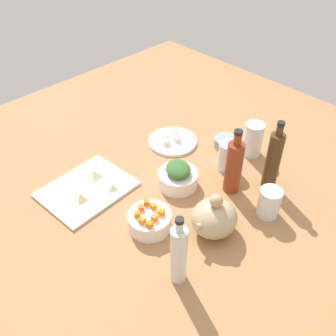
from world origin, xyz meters
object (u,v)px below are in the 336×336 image
object	(u,v)px
bowl_greens	(177,180)
drinking_glass_1	(269,203)
bottle_1	(234,166)
drinking_glass_0	(227,156)
teapot	(214,218)
plate_tofu	(173,141)
drinking_glass_2	(253,139)
bottle_2	(179,254)
bowl_carrots	(150,221)
bottle_0	(273,160)
bowl_small_side	(225,142)
cutting_board	(87,189)

from	to	relation	value
bowl_greens	drinking_glass_1	distance (cm)	33.77
bottle_1	drinking_glass_0	world-z (taller)	bottle_1
bowl_greens	teapot	world-z (taller)	teapot
plate_tofu	bowl_greens	xyz separation A→B (cm)	(17.95, 20.06, 2.30)
bottle_1	bowl_greens	bearing A→B (deg)	-49.74
plate_tofu	drinking_glass_2	size ratio (longest dim) A/B	1.45
bowl_greens	bottle_2	size ratio (longest dim) A/B	0.58
bottle_2	drinking_glass_2	xyz separation A→B (cm)	(-63.58, -20.37, -3.77)
teapot	bottle_2	distance (cm)	21.74
bowl_carrots	drinking_glass_2	size ratio (longest dim) A/B	1.02
bowl_greens	bottle_0	world-z (taller)	bottle_0
bowl_small_side	drinking_glass_1	world-z (taller)	drinking_glass_1
bowl_greens	bowl_small_side	size ratio (longest dim) A/B	1.55
bottle_2	cutting_board	bearing A→B (deg)	-93.31
bowl_carrots	drinking_glass_2	world-z (taller)	drinking_glass_2
plate_tofu	drinking_glass_2	bearing A→B (deg)	122.34
plate_tofu	bottle_1	bearing A→B (deg)	81.64
cutting_board	bottle_2	bearing A→B (deg)	86.69
drinking_glass_2	bowl_greens	bearing A→B (deg)	-12.08
teapot	drinking_glass_0	bearing A→B (deg)	-148.43
drinking_glass_2	drinking_glass_1	bearing A→B (deg)	45.28
bowl_carrots	drinking_glass_0	size ratio (longest dim) A/B	1.24
cutting_board	drinking_glass_1	size ratio (longest dim) A/B	2.95
bottle_1	bottle_0	bearing A→B (deg)	143.57
cutting_board	bottle_2	xyz separation A→B (cm)	(2.85, 49.19, 10.28)
bowl_small_side	drinking_glass_2	world-z (taller)	drinking_glass_2
teapot	bottle_2	size ratio (longest dim) A/B	0.67
bottle_0	bottle_1	distance (cm)	14.17
teapot	bowl_greens	bearing A→B (deg)	-107.28
bowl_greens	bowl_carrots	world-z (taller)	same
bowl_carrots	bowl_small_side	distance (cm)	53.74
drinking_glass_2	bowl_small_side	bearing A→B (deg)	-70.83
plate_tofu	bottle_2	bearing A→B (deg)	46.19
bowl_greens	bottle_2	world-z (taller)	bottle_2
teapot	plate_tofu	bearing A→B (deg)	-120.09
bottle_2	drinking_glass_2	size ratio (longest dim) A/B	1.78
drinking_glass_1	drinking_glass_0	bearing A→B (deg)	-109.93
bowl_carrots	teapot	xyz separation A→B (cm)	(-13.51, 15.70, 3.31)
cutting_board	drinking_glass_1	distance (cm)	64.65
cutting_board	teapot	xyz separation A→B (cm)	(-17.95, 44.81, 5.70)
plate_tofu	bowl_carrots	bearing A→B (deg)	35.76
teapot	bottle_0	size ratio (longest dim) A/B	0.60
bowl_carrots	bottle_0	size ratio (longest dim) A/B	0.52
bottle_0	plate_tofu	bearing A→B (deg)	-81.90
plate_tofu	drinking_glass_0	xyz separation A→B (cm)	(-2.93, 26.30, 5.18)
drinking_glass_0	drinking_glass_1	distance (cm)	26.98
bottle_2	bottle_1	bearing A→B (deg)	-162.53
bowl_greens	bottle_0	size ratio (longest dim) A/B	0.53
bowl_carrots	bottle_2	world-z (taller)	bottle_2
teapot	drinking_glass_2	distance (cm)	45.68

